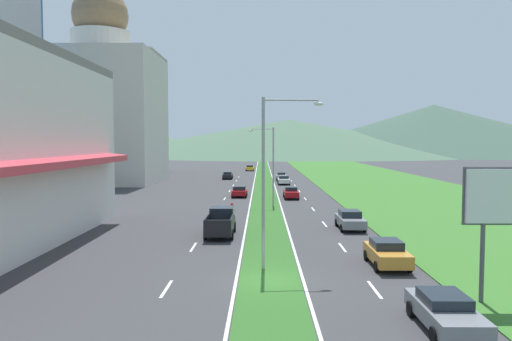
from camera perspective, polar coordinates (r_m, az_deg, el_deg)
The scene contains 41 objects.
ground_plane at distance 25.51m, azimuth 1.64°, elevation -13.00°, with size 600.00×600.00×0.00m, color #38383A.
grass_median at distance 84.77m, azimuth 0.95°, elevation -1.42°, with size 3.20×240.00×0.06m, color #2D6023.
grass_verge_right at distance 87.34m, azimuth 14.59°, elevation -1.39°, with size 24.00×240.00×0.06m, color #387028.
lane_dash_left_2 at distance 24.65m, azimuth -10.59°, elevation -13.63°, with size 0.16×2.80×0.01m, color silver.
lane_dash_left_3 at distance 33.55m, azimuth -7.45°, elevation -9.00°, with size 0.16×2.80×0.01m, color silver.
lane_dash_left_4 at distance 42.63m, azimuth -5.67°, elevation -6.32°, with size 0.16×2.80×0.01m, color silver.
lane_dash_left_5 at distance 51.79m, azimuth -4.53°, elevation -4.57°, with size 0.16×2.80×0.01m, color silver.
lane_dash_left_6 at distance 61.00m, azimuth -3.74°, elevation -3.35°, with size 0.16×2.80×0.01m, color silver.
lane_dash_left_7 at distance 70.24m, azimuth -3.16°, elevation -2.46°, with size 0.16×2.80×0.01m, color silver.
lane_dash_left_8 at distance 79.50m, azimuth -2.71°, elevation -1.77°, with size 0.16×2.80×0.01m, color silver.
lane_dash_left_9 at distance 88.77m, azimuth -2.36°, elevation -1.22°, with size 0.16×2.80×0.01m, color silver.
lane_dash_left_10 at distance 98.05m, azimuth -2.07°, elevation -0.78°, with size 0.16×2.80×0.01m, color silver.
lane_dash_right_2 at distance 24.83m, azimuth 13.89°, elevation -13.55°, with size 0.16×2.80×0.01m, color silver.
lane_dash_right_3 at distance 33.68m, azimuth 10.22°, elevation -8.98°, with size 0.16×2.80×0.01m, color silver.
lane_dash_right_4 at distance 42.73m, azimuth 8.14°, elevation -6.31°, with size 0.16×2.80×0.01m, color silver.
lane_dash_right_5 at distance 51.87m, azimuth 6.79°, elevation -4.57°, with size 0.16×2.80×0.01m, color silver.
lane_dash_right_6 at distance 61.07m, azimuth 5.86°, elevation -3.36°, with size 0.16×2.80×0.01m, color silver.
lane_dash_right_7 at distance 70.30m, azimuth 5.17°, elevation -2.46°, with size 0.16×2.80×0.01m, color silver.
lane_dash_right_8 at distance 79.56m, azimuth 4.64°, elevation -1.77°, with size 0.16×2.80×0.01m, color silver.
lane_dash_right_9 at distance 88.82m, azimuth 4.23°, elevation -1.22°, with size 0.16×2.80×0.01m, color silver.
lane_dash_right_10 at distance 98.10m, azimuth 3.89°, elevation -0.78°, with size 0.16×2.80×0.01m, color silver.
edge_line_median_left at distance 84.78m, azimuth -0.24°, elevation -1.44°, with size 0.16×240.00×0.01m, color silver.
edge_line_median_right at distance 84.80m, azimuth 2.13°, elevation -1.44°, with size 0.16×240.00×0.01m, color silver.
domed_building at distance 89.75m, azimuth -17.82°, elevation 7.23°, with size 19.67×19.67×34.12m.
midrise_colored at distance 115.13m, azimuth -15.50°, elevation 6.48°, with size 17.36×17.36×27.15m, color #9E9384.
hill_far_left at distance 323.09m, azimuth -21.16°, elevation 5.88°, with size 158.76×158.76×44.48m, color #516B56.
hill_far_center at distance 286.15m, azimuth 3.83°, elevation 4.02°, with size 225.40×225.40×20.26m, color #47664C.
hill_far_right at distance 302.32m, azimuth 20.31°, elevation 4.60°, with size 190.37×190.37×28.91m, color #3D5647.
street_lamp_near at distance 26.84m, azimuth 1.69°, elevation -0.01°, with size 3.46×0.53×9.69m.
street_lamp_mid at distance 53.53m, azimuth 1.72°, elevation 1.16°, with size 2.90×0.45×8.80m.
car_0 at distance 29.24m, azimuth 15.28°, elevation -9.41°, with size 2.03×4.28×1.51m.
car_1 at distance 89.39m, azimuth 3.01°, elevation -0.69°, with size 1.89×4.12×1.51m.
car_2 at distance 61.32m, azimuth 4.18°, elevation -2.62°, with size 1.89×4.56×1.47m.
car_3 at distance 20.54m, azimuth 21.53°, elevation -15.25°, with size 2.00×4.40×1.37m.
car_4 at distance 119.16m, azimuth -0.74°, elevation 0.32°, with size 2.04×4.38×1.38m.
car_5 at distance 81.14m, azimuth 3.31°, elevation -1.14°, with size 2.03×4.10×1.45m.
car_6 at distance 92.83m, azimuth -3.38°, elevation -0.57°, with size 1.89×4.33×1.41m.
car_7 at distance 62.89m, azimuth -1.97°, elevation -2.48°, with size 2.01×4.01×1.42m.
car_8 at distance 40.61m, azimuth 11.11°, elevation -5.74°, with size 2.03×4.48×1.54m.
pickup_truck_0 at distance 37.47m, azimuth -4.20°, elevation -6.15°, with size 2.18×5.40×2.00m.
motorcycle_rider at distance 42.97m, azimuth -2.86°, elevation -5.23°, with size 0.36×2.00×1.80m.
Camera 1 is at (-0.43, -24.47, 7.22)m, focal length 33.69 mm.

